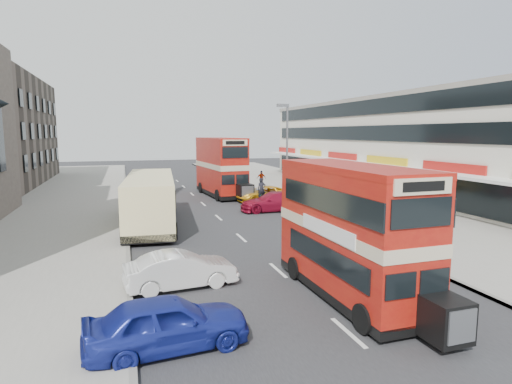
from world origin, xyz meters
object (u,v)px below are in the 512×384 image
object	(u,v)px
car_right_b	(264,194)
pedestrian_far	(261,178)
car_right_c	(224,179)
cyclist	(262,195)
street_lamp	(286,146)
bus_main	(351,231)
car_right_a	(273,202)
bus_second	(221,167)
car_left_near	(168,323)
car_left_front	(181,270)
pedestrian_near	(323,199)
coach	(151,198)

from	to	relation	value
car_right_b	pedestrian_far	world-z (taller)	pedestrian_far
car_right_c	cyclist	xyz separation A→B (m)	(0.03, -13.58, 0.03)
pedestrian_far	street_lamp	bearing A→B (deg)	-86.43
bus_main	car_right_a	xyz separation A→B (m)	(3.03, 16.74, -1.69)
bus_second	car_right_a	world-z (taller)	bus_second
bus_second	car_right_b	xyz separation A→B (m)	(2.68, -4.54, -2.07)
bus_second	car_left_near	bearing A→B (deg)	69.65
car_left_front	cyclist	bearing A→B (deg)	-33.13
bus_main	car_right_a	bearing A→B (deg)	-101.68
pedestrian_near	cyclist	world-z (taller)	cyclist
car_left_front	car_right_c	xyz separation A→B (m)	(8.70, 30.68, 0.05)
car_right_b	car_left_front	bearing A→B (deg)	-32.99
pedestrian_far	car_left_near	bearing A→B (deg)	-101.11
car_right_a	cyclist	distance (m)	3.07
pedestrian_near	cyclist	bearing A→B (deg)	-76.93
street_lamp	car_left_near	bearing A→B (deg)	-118.61
car_left_near	car_right_a	size ratio (longest dim) A/B	0.88
car_right_a	pedestrian_far	world-z (taller)	pedestrian_far
coach	car_right_c	world-z (taller)	coach
pedestrian_near	cyclist	size ratio (longest dim) A/B	0.78
street_lamp	bus_main	distance (m)	20.31
street_lamp	pedestrian_far	bearing A→B (deg)	82.66
street_lamp	car_right_a	distance (m)	5.34
car_left_front	pedestrian_near	world-z (taller)	pedestrian_near
coach	car_right_a	xyz separation A→B (m)	(9.05, 2.38, -1.01)
car_left_near	pedestrian_near	world-z (taller)	pedestrian_near
car_right_a	pedestrian_far	distance (m)	14.17
street_lamp	car_left_near	world-z (taller)	street_lamp
cyclist	car_left_front	bearing A→B (deg)	-116.72
bus_second	car_right_a	xyz separation A→B (m)	(1.99, -8.91, -2.01)
car_right_b	coach	bearing A→B (deg)	-61.33
car_left_front	pedestrian_far	world-z (taller)	pedestrian_far
car_left_front	car_right_c	bearing A→B (deg)	-21.92
bus_main	car_left_front	xyz separation A→B (m)	(-5.63, 2.70, -1.72)
car_right_a	bus_second	bearing A→B (deg)	-165.20
bus_main	bus_second	world-z (taller)	bus_second
cyclist	car_left_near	bearing A→B (deg)	-113.71
coach	car_right_b	distance (m)	11.90
car_right_c	bus_main	bearing A→B (deg)	-7.40
pedestrian_far	cyclist	bearing A→B (deg)	-96.84
coach	car_left_near	world-z (taller)	coach
car_right_b	pedestrian_near	size ratio (longest dim) A/B	2.80
pedestrian_near	coach	bearing A→B (deg)	-17.44
car_right_b	cyclist	world-z (taller)	cyclist
street_lamp	bus_main	size ratio (longest dim) A/B	0.97
car_left_near	pedestrian_far	size ratio (longest dim) A/B	2.68
cyclist	coach	bearing A→B (deg)	-148.83
street_lamp	coach	distance (m)	12.63
car_left_near	pedestrian_far	bearing A→B (deg)	-27.62
car_left_front	car_right_a	size ratio (longest dim) A/B	0.84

